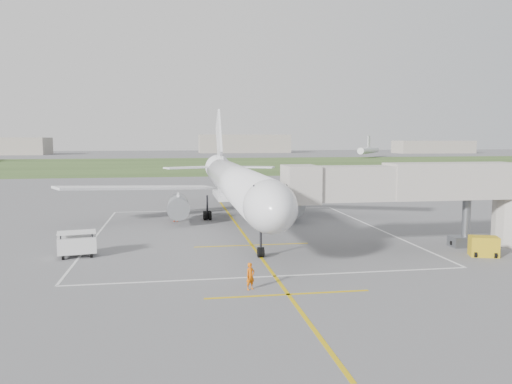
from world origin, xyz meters
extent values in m
plane|color=#5D5D60|center=(0.00, 0.00, 0.00)|extent=(700.00, 700.00, 0.00)
cube|color=#354B21|center=(0.00, 130.00, 0.01)|extent=(700.00, 120.00, 0.02)
cube|color=#BF9E0B|center=(0.00, -5.00, 0.01)|extent=(0.25, 60.00, 0.01)
cube|color=#BF9E0B|center=(0.00, -24.00, 0.01)|extent=(10.00, 0.25, 0.01)
cube|color=#BF9E0B|center=(0.00, -10.00, 0.01)|extent=(10.00, 0.25, 0.01)
cube|color=silver|center=(0.00, 12.00, 0.01)|extent=(28.00, 0.20, 0.01)
cube|color=silver|center=(0.00, -20.00, 0.01)|extent=(28.00, 0.20, 0.01)
cube|color=silver|center=(-14.00, -4.00, 0.01)|extent=(0.20, 32.00, 0.01)
cube|color=silver|center=(14.00, -4.00, 0.01)|extent=(0.20, 32.00, 0.01)
cylinder|color=silver|center=(0.00, 0.00, 4.50)|extent=(3.80, 36.00, 3.80)
ellipsoid|color=silver|center=(0.00, -18.00, 4.50)|extent=(3.80, 7.22, 3.80)
cube|color=black|center=(0.00, -18.90, 5.55)|extent=(2.40, 1.60, 0.99)
cone|color=silver|center=(0.00, 20.50, 4.90)|extent=(3.80, 6.00, 3.80)
cube|color=silver|center=(10.50, 6.00, 3.65)|extent=(17.93, 11.24, 1.23)
cube|color=silver|center=(-10.50, 6.00, 3.65)|extent=(17.93, 11.24, 1.23)
cube|color=silver|center=(0.00, 3.00, 2.95)|extent=(4.20, 8.00, 0.50)
cube|color=silver|center=(0.00, 21.20, 9.20)|extent=(0.30, 7.89, 8.65)
cube|color=silver|center=(0.00, 19.00, 6.20)|extent=(0.35, 5.00, 1.20)
cube|color=silver|center=(4.20, 20.20, 5.10)|extent=(7.85, 5.03, 0.20)
cube|color=silver|center=(-4.20, 20.20, 5.10)|extent=(7.85, 5.03, 0.20)
cylinder|color=gray|center=(6.20, 2.50, 1.90)|extent=(2.30, 4.20, 2.30)
cube|color=silver|center=(6.20, 2.20, 2.70)|extent=(0.25, 2.40, 1.20)
cylinder|color=gray|center=(-6.20, 2.50, 1.90)|extent=(2.30, 4.20, 2.30)
cube|color=silver|center=(-6.20, 2.20, 2.70)|extent=(0.25, 2.40, 1.20)
cylinder|color=black|center=(0.00, -14.50, 1.30)|extent=(0.18, 0.18, 2.60)
cylinder|color=black|center=(-0.11, -14.50, 0.40)|extent=(0.28, 0.80, 0.80)
cylinder|color=black|center=(0.11, -14.50, 0.40)|extent=(0.28, 0.80, 0.80)
cylinder|color=black|center=(2.90, 4.50, 1.40)|extent=(0.22, 0.22, 2.80)
cylinder|color=black|center=(2.62, 4.15, 0.48)|extent=(0.32, 0.96, 0.96)
cylinder|color=black|center=(3.18, 4.15, 0.48)|extent=(0.32, 0.96, 0.96)
cylinder|color=black|center=(2.62, 4.85, 0.48)|extent=(0.32, 0.96, 0.96)
cylinder|color=black|center=(3.18, 4.85, 0.48)|extent=(0.32, 0.96, 0.96)
cylinder|color=black|center=(-2.90, 4.50, 1.40)|extent=(0.22, 0.22, 2.80)
cylinder|color=black|center=(-3.18, 4.15, 0.48)|extent=(0.32, 0.96, 0.96)
cylinder|color=black|center=(-2.62, 4.15, 0.48)|extent=(0.32, 0.96, 0.96)
cylinder|color=black|center=(-3.18, 4.85, 0.48)|extent=(0.32, 0.96, 0.96)
cylinder|color=black|center=(-2.62, 4.85, 0.48)|extent=(0.32, 0.96, 0.96)
cube|color=gray|center=(7.74, -13.50, 5.60)|extent=(11.09, 2.90, 2.80)
cube|color=gray|center=(16.46, -13.50, 5.70)|extent=(11.09, 3.10, 3.00)
cube|color=gray|center=(3.40, -13.50, 5.60)|extent=(2.60, 3.40, 3.00)
cylinder|color=#57595E|center=(18.00, -13.50, 2.10)|extent=(0.70, 0.70, 4.20)
cube|color=#57595E|center=(18.00, -13.50, 0.45)|extent=(2.60, 1.40, 0.90)
cylinder|color=black|center=(17.00, -13.50, 0.35)|extent=(0.70, 0.30, 0.70)
cylinder|color=black|center=(19.00, -13.50, 0.35)|extent=(0.70, 0.30, 0.70)
cube|color=#B69516|center=(17.39, -16.99, 0.79)|extent=(2.43, 1.98, 1.57)
cylinder|color=black|center=(16.51, -17.29, 0.23)|extent=(0.35, 0.50, 0.46)
cylinder|color=black|center=(17.89, -17.78, 0.23)|extent=(0.35, 0.50, 0.46)
cube|color=silver|center=(-14.17, -12.03, 0.97)|extent=(3.13, 2.21, 1.26)
cube|color=silver|center=(-14.17, -12.03, 1.95)|extent=(3.13, 2.21, 0.09)
cylinder|color=black|center=(-15.17, -12.91, 1.20)|extent=(0.09, 0.09, 1.49)
cylinder|color=black|center=(-12.92, -12.50, 1.20)|extent=(0.09, 0.09, 1.49)
cylinder|color=black|center=(-15.42, -11.56, 1.20)|extent=(0.09, 0.09, 1.49)
cylinder|color=black|center=(-13.17, -11.15, 1.20)|extent=(0.09, 0.09, 1.49)
cylinder|color=black|center=(-15.07, -12.83, 0.23)|extent=(0.29, 0.49, 0.46)
cylinder|color=black|center=(-13.04, -12.46, 0.23)|extent=(0.29, 0.49, 0.46)
cylinder|color=black|center=(-15.30, -11.59, 0.23)|extent=(0.29, 0.49, 0.46)
cylinder|color=black|center=(-13.27, -11.22, 0.23)|extent=(0.29, 0.49, 0.46)
imported|color=#D85B06|center=(-2.07, -22.67, 0.84)|extent=(0.73, 0.64, 1.67)
imported|color=#FA4207|center=(-6.55, 3.70, 0.79)|extent=(0.93, 0.83, 1.59)
cube|color=gray|center=(40.00, 280.00, 6.00)|extent=(60.00, 20.00, 12.00)
cube|color=gray|center=(160.00, 250.00, 4.00)|extent=(50.00, 18.00, 8.00)
cylinder|color=silver|center=(89.55, 185.03, 3.50)|extent=(21.27, 27.86, 3.20)
cube|color=silver|center=(89.55, 185.03, 8.00)|extent=(2.58, 3.42, 5.50)
camera|label=1|loc=(-6.56, -52.10, 9.20)|focal=35.00mm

